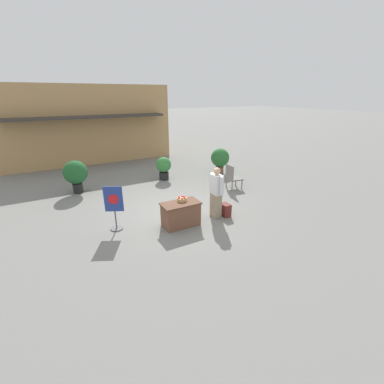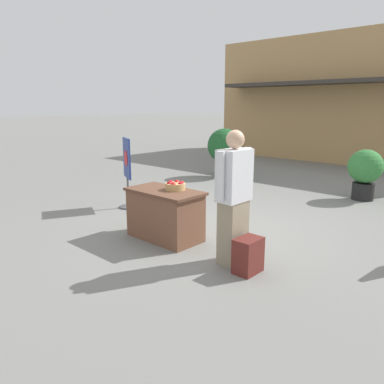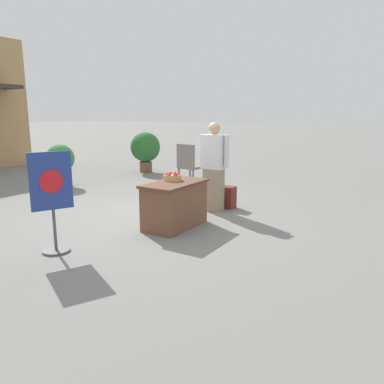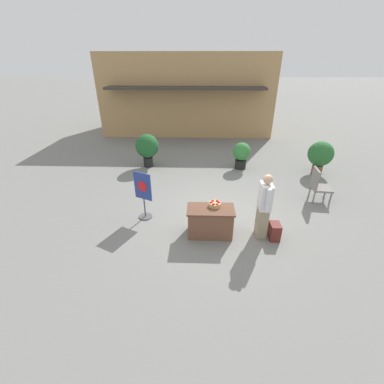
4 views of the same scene
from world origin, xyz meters
The scene contains 11 objects.
ground_plane centered at (0.00, 0.00, 0.00)m, with size 120.00×120.00×0.00m, color slate.
storefront_building centered at (-1.32, 9.92, 2.12)m, with size 9.30×5.04×4.23m.
display_table centered at (-0.25, -0.88, 0.37)m, with size 1.14×0.62×0.73m.
apple_basket centered at (-0.15, -0.77, 0.79)m, with size 0.29×0.29×0.13m.
person_visitor centered at (0.99, -0.91, 0.84)m, with size 0.27×0.61×1.65m.
backpack centered at (1.30, -1.02, 0.21)m, with size 0.24×0.34×0.42m.
poster_board centered at (-2.02, -0.18, 0.71)m, with size 0.49×0.36×1.33m.
patio_chair centered at (3.06, 0.96, 0.55)m, with size 0.61×0.61×1.03m.
potted_plant_near_right centered at (3.94, 3.09, 0.75)m, with size 0.91×0.91×1.24m.
potted_plant_far_left centered at (-2.63, 3.59, 0.81)m, with size 0.92×0.92×1.31m.
potted_plant_near_left centered at (1.09, 3.50, 0.61)m, with size 0.69×0.69×1.05m.
Camera 1 is at (-3.33, -7.10, 3.73)m, focal length 24.00 mm.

